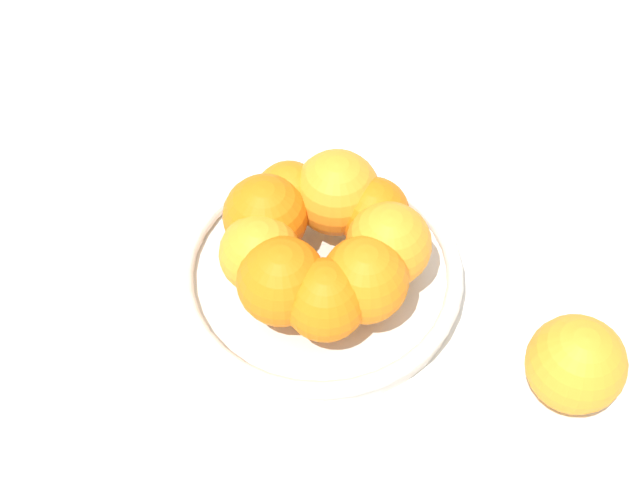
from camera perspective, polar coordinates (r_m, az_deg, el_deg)
name	(u,v)px	position (r m, az deg, el deg)	size (l,w,h in m)	color
ground_plane	(320,284)	(0.84, 0.00, -2.81)	(4.00, 4.00, 0.00)	silver
fruit_bowl	(320,274)	(0.82, 0.00, -2.20)	(0.26, 0.26, 0.03)	silver
orange_pile	(321,242)	(0.78, 0.04, -0.13)	(0.19, 0.18, 0.08)	orange
stray_orange	(576,364)	(0.77, 16.05, -7.64)	(0.08, 0.08, 0.08)	orange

